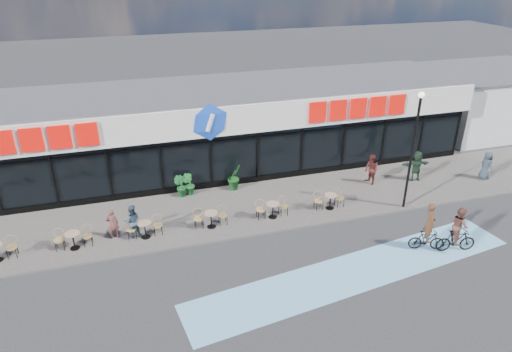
# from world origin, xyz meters

# --- Properties ---
(ground) EXTENTS (120.00, 120.00, 0.00)m
(ground) POSITION_xyz_m (0.00, 0.00, 0.00)
(ground) COLOR #28282B
(ground) RESTS_ON ground
(sidewalk) EXTENTS (44.00, 5.00, 0.10)m
(sidewalk) POSITION_xyz_m (0.00, 4.50, 0.05)
(sidewalk) COLOR #5A5450
(sidewalk) RESTS_ON ground
(bike_lane) EXTENTS (14.17, 4.13, 0.01)m
(bike_lane) POSITION_xyz_m (4.00, -1.50, 0.01)
(bike_lane) COLOR #6EAAD1
(bike_lane) RESTS_ON ground
(building) EXTENTS (30.60, 6.57, 4.75)m
(building) POSITION_xyz_m (-0.00, 9.93, 2.34)
(building) COLOR black
(building) RESTS_ON ground
(neighbour_building) EXTENTS (9.20, 7.20, 4.11)m
(neighbour_building) POSITION_xyz_m (20.50, 11.00, 2.06)
(neighbour_building) COLOR silver
(neighbour_building) RESTS_ON ground
(lamp_post) EXTENTS (0.28, 0.28, 5.72)m
(lamp_post) POSITION_xyz_m (8.52, 2.30, 3.46)
(lamp_post) COLOR black
(lamp_post) RESTS_ON sidewalk
(bistro_set_2) EXTENTS (1.54, 0.62, 0.90)m
(bistro_set_2) POSITION_xyz_m (-6.61, 3.27, 0.56)
(bistro_set_2) COLOR tan
(bistro_set_2) RESTS_ON sidewalk
(bistro_set_3) EXTENTS (1.54, 0.62, 0.90)m
(bistro_set_3) POSITION_xyz_m (-3.71, 3.27, 0.56)
(bistro_set_3) COLOR tan
(bistro_set_3) RESTS_ON sidewalk
(bistro_set_4) EXTENTS (1.54, 0.62, 0.90)m
(bistro_set_4) POSITION_xyz_m (-0.81, 3.27, 0.56)
(bistro_set_4) COLOR tan
(bistro_set_4) RESTS_ON sidewalk
(bistro_set_5) EXTENTS (1.54, 0.62, 0.90)m
(bistro_set_5) POSITION_xyz_m (2.10, 3.27, 0.56)
(bistro_set_5) COLOR tan
(bistro_set_5) RESTS_ON sidewalk
(bistro_set_6) EXTENTS (1.54, 0.62, 0.90)m
(bistro_set_6) POSITION_xyz_m (5.00, 3.27, 0.56)
(bistro_set_6) COLOR tan
(bistro_set_6) RESTS_ON sidewalk
(potted_plant_left) EXTENTS (0.77, 0.73, 1.09)m
(potted_plant_left) POSITION_xyz_m (-1.70, 6.50, 0.65)
(potted_plant_left) COLOR #154C1F
(potted_plant_left) RESTS_ON sidewalk
(potted_plant_mid) EXTENTS (0.77, 0.72, 1.10)m
(potted_plant_mid) POSITION_xyz_m (-1.26, 6.58, 0.65)
(potted_plant_mid) COLOR #195A23
(potted_plant_mid) RESTS_ON sidewalk
(potted_plant_right) EXTENTS (0.94, 0.88, 1.37)m
(potted_plant_right) POSITION_xyz_m (1.12, 6.49, 0.78)
(potted_plant_right) COLOR #144818
(potted_plant_right) RESTS_ON sidewalk
(patron_left) EXTENTS (0.54, 0.38, 1.40)m
(patron_left) POSITION_xyz_m (-5.01, 3.54, 0.80)
(patron_left) COLOR brown
(patron_left) RESTS_ON sidewalk
(patron_right) EXTENTS (0.75, 0.58, 1.53)m
(patron_right) POSITION_xyz_m (-4.19, 3.40, 0.87)
(patron_right) COLOR #334450
(patron_right) RESTS_ON sidewalk
(pedestrian_a) EXTENTS (0.73, 0.88, 1.64)m
(pedestrian_a) POSITION_xyz_m (8.20, 4.99, 0.92)
(pedestrian_a) COLOR #451B18
(pedestrian_a) RESTS_ON sidewalk
(pedestrian_b) EXTENTS (0.52, 0.78, 1.57)m
(pedestrian_b) POSITION_xyz_m (14.49, 3.77, 0.89)
(pedestrian_b) COLOR #293740
(pedestrian_b) RESTS_ON sidewalk
(pedestrian_c) EXTENTS (1.59, 0.62, 1.68)m
(pedestrian_c) POSITION_xyz_m (10.73, 4.67, 0.94)
(pedestrian_c) COLOR #1C3322
(pedestrian_c) RESTS_ON sidewalk
(cyclist_a) EXTENTS (1.74, 0.89, 2.05)m
(cyclist_a) POSITION_xyz_m (8.55, -1.39, 0.87)
(cyclist_a) COLOR black
(cyclist_a) RESTS_ON ground
(cyclist_b) EXTENTS (1.53, 0.88, 2.19)m
(cyclist_b) POSITION_xyz_m (7.47, -0.95, 0.85)
(cyclist_b) COLOR black
(cyclist_b) RESTS_ON ground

